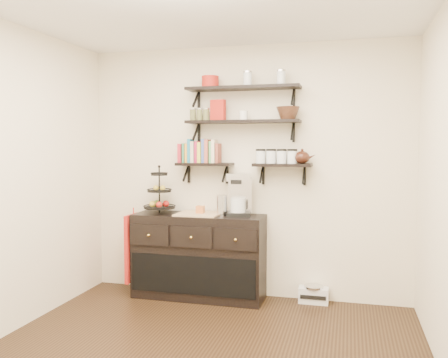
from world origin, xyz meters
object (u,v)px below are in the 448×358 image
Objects in this scene: coffee_maker at (239,195)px; radio at (313,294)px; sideboard at (199,256)px; fruit_stand at (160,197)px.

coffee_maker reaches higher than radio.
fruit_stand reaches higher than sideboard.
coffee_maker is (0.44, 0.03, 0.66)m from sideboard.
coffee_maker is at bearing 4.00° from sideboard.
sideboard is 1.27m from radio.
coffee_maker is (0.88, 0.03, 0.04)m from fruit_stand.
sideboard is 3.12× the size of coffee_maker.
fruit_stand is at bearing 170.58° from coffee_maker.
sideboard reaches higher than radio.
radio is (1.21, 0.13, -0.36)m from sideboard.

